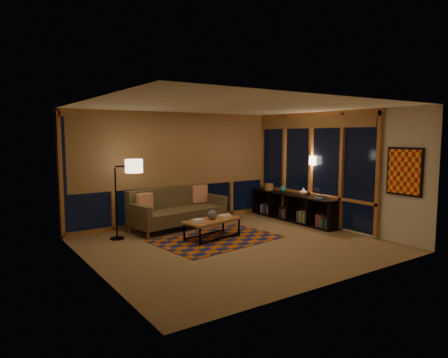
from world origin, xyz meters
TOP-DOWN VIEW (x-y plane):
  - floor at (0.00, 0.00)m, footprint 5.50×5.00m
  - ceiling at (0.00, 0.00)m, footprint 5.50×5.00m
  - walls at (0.00, 0.00)m, footprint 5.51×5.01m
  - window_wall_back at (0.00, 2.43)m, footprint 5.30×0.16m
  - window_wall_right at (2.68, 0.60)m, footprint 0.16×3.70m
  - wall_art at (2.71, -1.85)m, footprint 0.06×0.74m
  - wall_sconce at (2.62, 0.45)m, footprint 0.12×0.18m
  - sofa at (-0.26, 1.88)m, footprint 2.37×1.26m
  - pillow_left at (-1.10, 1.87)m, footprint 0.38×0.18m
  - pillow_right at (0.51, 2.24)m, footprint 0.44×0.17m
  - area_rug at (-0.07, 0.53)m, footprint 2.65×1.93m
  - coffee_table at (-0.13, 0.63)m, footprint 1.32×0.80m
  - book_stack_a at (-0.54, 0.54)m, footprint 0.24×0.19m
  - book_stack_b at (0.23, 0.70)m, footprint 0.24×0.20m
  - ceramic_pot at (-0.13, 0.64)m, footprint 0.21×0.21m
  - floor_lamp at (-1.78, 1.74)m, footprint 0.62×0.47m
  - bookshelf at (2.49, 1.00)m, footprint 0.40×2.74m
  - basket at (2.47, 1.86)m, footprint 0.30×0.30m
  - teal_bowl at (2.49, 1.34)m, footprint 0.21×0.21m
  - vase at (2.49, 0.61)m, footprint 0.23×0.23m
  - shelf_book_stack at (2.49, 0.06)m, footprint 0.22×0.28m

SIDE VIEW (x-z plane):
  - floor at x=0.00m, z-range -0.01..0.01m
  - area_rug at x=-0.07m, z-range 0.00..0.01m
  - coffee_table at x=-0.13m, z-range 0.00..0.41m
  - bookshelf at x=2.49m, z-range 0.00..0.69m
  - book_stack_b at x=0.23m, z-range 0.41..0.45m
  - book_stack_a at x=-0.54m, z-range 0.41..0.48m
  - sofa at x=-0.26m, z-range 0.00..0.92m
  - ceramic_pot at x=-0.13m, z-range 0.41..0.61m
  - pillow_left at x=-1.10m, z-range 0.46..0.83m
  - pillow_right at x=0.51m, z-range 0.46..0.89m
  - shelf_book_stack at x=2.49m, z-range 0.69..0.76m
  - teal_bowl at x=2.49m, z-range 0.69..0.85m
  - basket at x=2.47m, z-range 0.69..0.86m
  - vase at x=2.49m, z-range 0.69..0.89m
  - floor_lamp at x=-1.78m, z-range 0.00..1.66m
  - walls at x=0.00m, z-range 0.00..2.70m
  - window_wall_back at x=0.00m, z-range 0.05..2.65m
  - window_wall_right at x=2.68m, z-range 0.05..2.65m
  - wall_art at x=2.71m, z-range 0.98..1.92m
  - wall_sconce at x=2.62m, z-range 1.44..1.66m
  - ceiling at x=0.00m, z-range 2.70..2.71m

